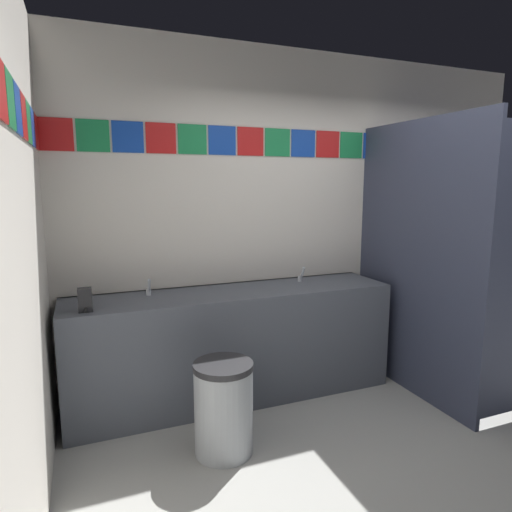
% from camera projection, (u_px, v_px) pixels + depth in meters
% --- Properties ---
extents(ground_plane, '(9.76, 9.76, 0.00)m').
position_uv_depth(ground_plane, '(434.00, 463.00, 2.76)').
color(ground_plane, '#9E9E99').
extents(wall_back, '(4.43, 0.09, 2.86)m').
position_uv_depth(wall_back, '(312.00, 216.00, 4.03)').
color(wall_back, silver).
rests_on(wall_back, ground_plane).
extents(wall_side, '(0.09, 3.21, 2.86)m').
position_uv_depth(wall_side, '(3.00, 261.00, 1.70)').
color(wall_side, silver).
rests_on(wall_side, ground_plane).
extents(vanity_counter, '(2.59, 0.59, 0.89)m').
position_uv_depth(vanity_counter, '(234.00, 343.00, 3.57)').
color(vanity_counter, '#4C515B').
rests_on(vanity_counter, ground_plane).
extents(faucet_left, '(0.04, 0.10, 0.14)m').
position_uv_depth(faucet_left, '(149.00, 289.00, 3.34)').
color(faucet_left, silver).
rests_on(faucet_left, vanity_counter).
extents(faucet_right, '(0.04, 0.10, 0.14)m').
position_uv_depth(faucet_right, '(301.00, 276.00, 3.81)').
color(faucet_right, silver).
rests_on(faucet_right, vanity_counter).
extents(soap_dispenser, '(0.09, 0.09, 0.16)m').
position_uv_depth(soap_dispenser, '(85.00, 300.00, 2.93)').
color(soap_dispenser, black).
rests_on(soap_dispenser, vanity_counter).
extents(stall_divider, '(0.92, 1.44, 2.23)m').
position_uv_depth(stall_divider, '(455.00, 264.00, 3.41)').
color(stall_divider, '#33384C').
rests_on(stall_divider, ground_plane).
extents(toilet, '(0.39, 0.49, 0.74)m').
position_uv_depth(toilet, '(433.00, 338.00, 4.13)').
color(toilet, white).
rests_on(toilet, ground_plane).
extents(trash_bin, '(0.38, 0.38, 0.61)m').
position_uv_depth(trash_bin, '(224.00, 408.00, 2.84)').
color(trash_bin, '#999EA3').
rests_on(trash_bin, ground_plane).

